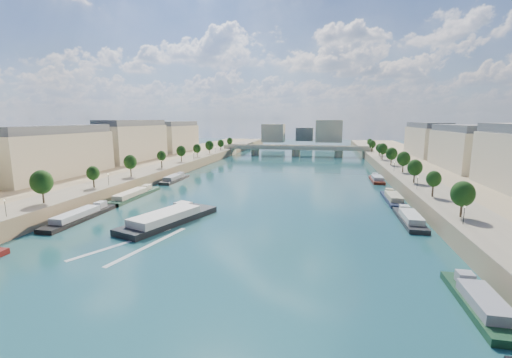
% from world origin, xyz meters
% --- Properties ---
extents(ground, '(700.00, 700.00, 0.00)m').
position_xyz_m(ground, '(0.00, 100.00, 0.00)').
color(ground, '#0E373D').
rests_on(ground, ground).
extents(quay_left, '(44.00, 520.00, 5.00)m').
position_xyz_m(quay_left, '(-72.00, 100.00, 2.50)').
color(quay_left, '#9E8460').
rests_on(quay_left, ground).
extents(quay_right, '(44.00, 520.00, 5.00)m').
position_xyz_m(quay_right, '(72.00, 100.00, 2.50)').
color(quay_right, '#9E8460').
rests_on(quay_right, ground).
extents(pave_left, '(14.00, 520.00, 0.10)m').
position_xyz_m(pave_left, '(-57.00, 100.00, 5.05)').
color(pave_left, gray).
rests_on(pave_left, quay_left).
extents(pave_right, '(14.00, 520.00, 0.10)m').
position_xyz_m(pave_right, '(57.00, 100.00, 5.05)').
color(pave_right, gray).
rests_on(pave_right, quay_right).
extents(trees_left, '(4.80, 268.80, 8.26)m').
position_xyz_m(trees_left, '(-55.00, 102.00, 10.48)').
color(trees_left, '#382B1E').
rests_on(trees_left, ground).
extents(trees_right, '(4.80, 268.80, 8.26)m').
position_xyz_m(trees_right, '(55.00, 110.00, 10.48)').
color(trees_right, '#382B1E').
rests_on(trees_right, ground).
extents(lamps_left, '(0.36, 200.36, 4.28)m').
position_xyz_m(lamps_left, '(-52.50, 90.00, 7.78)').
color(lamps_left, black).
rests_on(lamps_left, ground).
extents(lamps_right, '(0.36, 200.36, 4.28)m').
position_xyz_m(lamps_right, '(52.50, 105.00, 7.78)').
color(lamps_right, black).
rests_on(lamps_right, ground).
extents(buildings_left, '(16.00, 226.00, 23.20)m').
position_xyz_m(buildings_left, '(-85.00, 112.00, 16.45)').
color(buildings_left, '#B8AF8E').
rests_on(buildings_left, ground).
extents(buildings_right, '(16.00, 226.00, 23.20)m').
position_xyz_m(buildings_right, '(85.00, 112.00, 16.45)').
color(buildings_right, '#B8AF8E').
rests_on(buildings_right, ground).
extents(skyline, '(79.00, 42.00, 22.00)m').
position_xyz_m(skyline, '(3.19, 319.52, 14.66)').
color(skyline, '#B8AF8E').
rests_on(skyline, ground).
extents(bridge, '(112.00, 12.00, 8.15)m').
position_xyz_m(bridge, '(0.00, 227.62, 5.08)').
color(bridge, '#C1B79E').
rests_on(bridge, ground).
extents(tour_barge, '(18.56, 32.27, 4.22)m').
position_xyz_m(tour_barge, '(-19.47, 48.11, 1.24)').
color(tour_barge, black).
rests_on(tour_barge, ground).
extents(wake, '(15.97, 25.67, 0.04)m').
position_xyz_m(wake, '(-19.47, 31.59, 0.02)').
color(wake, silver).
rests_on(wake, ground).
extents(moored_barges_left, '(5.00, 154.92, 3.60)m').
position_xyz_m(moored_barges_left, '(-45.50, 43.65, 0.84)').
color(moored_barges_left, '#1A2739').
rests_on(moored_barges_left, ground).
extents(moored_barges_right, '(5.00, 156.30, 3.60)m').
position_xyz_m(moored_barges_right, '(45.50, 52.80, 0.84)').
color(moored_barges_right, black).
rests_on(moored_barges_right, ground).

